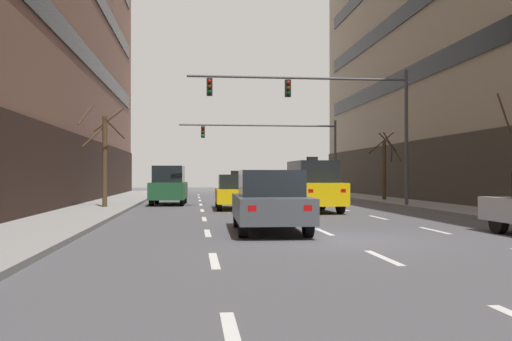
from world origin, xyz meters
TOP-DOWN VIEW (x-y plane):
  - ground_plane at (0.00, 0.00)m, footprint 120.00×120.00m
  - sidewalk_left at (-8.05, 0.00)m, footprint 3.00×80.00m
  - lane_stripe_l1_s2 at (-3.27, -8.00)m, footprint 0.16×2.00m
  - lane_stripe_l1_s3 at (-3.27, -3.00)m, footprint 0.16×2.00m
  - lane_stripe_l1_s4 at (-3.27, 2.00)m, footprint 0.16×2.00m
  - lane_stripe_l1_s5 at (-3.27, 7.00)m, footprint 0.16×2.00m
  - lane_stripe_l1_s6 at (-3.27, 12.00)m, footprint 0.16×2.00m
  - lane_stripe_l1_s7 at (-3.27, 17.00)m, footprint 0.16×2.00m
  - lane_stripe_l1_s8 at (-3.27, 22.00)m, footprint 0.16×2.00m
  - lane_stripe_l1_s9 at (-3.27, 27.00)m, footprint 0.16×2.00m
  - lane_stripe_l1_s10 at (-3.27, 32.00)m, footprint 0.16×2.00m
  - lane_stripe_l2_s3 at (0.00, -3.00)m, footprint 0.16×2.00m
  - lane_stripe_l2_s4 at (0.00, 2.00)m, footprint 0.16×2.00m
  - lane_stripe_l2_s5 at (0.00, 7.00)m, footprint 0.16×2.00m
  - lane_stripe_l2_s6 at (0.00, 12.00)m, footprint 0.16×2.00m
  - lane_stripe_l2_s7 at (0.00, 17.00)m, footprint 0.16×2.00m
  - lane_stripe_l2_s8 at (0.00, 22.00)m, footprint 0.16×2.00m
  - lane_stripe_l2_s9 at (0.00, 27.00)m, footprint 0.16×2.00m
  - lane_stripe_l2_s10 at (0.00, 32.00)m, footprint 0.16×2.00m
  - lane_stripe_l3_s4 at (3.27, 2.00)m, footprint 0.16×2.00m
  - lane_stripe_l3_s5 at (3.27, 7.00)m, footprint 0.16×2.00m
  - lane_stripe_l3_s6 at (3.27, 12.00)m, footprint 0.16×2.00m
  - lane_stripe_l3_s7 at (3.27, 17.00)m, footprint 0.16×2.00m
  - lane_stripe_l3_s8 at (3.27, 22.00)m, footprint 0.16×2.00m
  - lane_stripe_l3_s9 at (3.27, 27.00)m, footprint 0.16×2.00m
  - lane_stripe_l3_s10 at (3.27, 32.00)m, footprint 0.16×2.00m
  - car_driving_0 at (-5.00, 17.26)m, footprint 1.98×4.41m
  - car_driving_1 at (-1.52, 2.12)m, footprint 2.07×4.69m
  - taxi_driving_2 at (1.52, 10.62)m, footprint 2.14×4.68m
  - taxi_driving_3 at (-1.71, 12.80)m, footprint 1.88×4.38m
  - traffic_signal_0 at (3.11, 13.50)m, footprint 11.04×0.35m
  - traffic_signal_1 at (2.93, 27.70)m, footprint 11.78×0.35m
  - street_tree_0 at (7.78, 19.08)m, footprint 1.68×1.83m
  - street_tree_2 at (-7.79, 12.99)m, footprint 2.01×1.99m

SIDE VIEW (x-z plane):
  - ground_plane at x=0.00m, z-range 0.00..0.00m
  - lane_stripe_l1_s2 at x=-3.27m, z-range 0.00..0.01m
  - lane_stripe_l1_s3 at x=-3.27m, z-range 0.00..0.01m
  - lane_stripe_l1_s4 at x=-3.27m, z-range 0.00..0.01m
  - lane_stripe_l1_s5 at x=-3.27m, z-range 0.00..0.01m
  - lane_stripe_l1_s6 at x=-3.27m, z-range 0.00..0.01m
  - lane_stripe_l1_s7 at x=-3.27m, z-range 0.00..0.01m
  - lane_stripe_l1_s8 at x=-3.27m, z-range 0.00..0.01m
  - lane_stripe_l1_s9 at x=-3.27m, z-range 0.00..0.01m
  - lane_stripe_l1_s10 at x=-3.27m, z-range 0.00..0.01m
  - lane_stripe_l2_s3 at x=0.00m, z-range 0.00..0.01m
  - lane_stripe_l2_s4 at x=0.00m, z-range 0.00..0.01m
  - lane_stripe_l2_s5 at x=0.00m, z-range 0.00..0.01m
  - lane_stripe_l2_s6 at x=0.00m, z-range 0.00..0.01m
  - lane_stripe_l2_s7 at x=0.00m, z-range 0.00..0.01m
  - lane_stripe_l2_s8 at x=0.00m, z-range 0.00..0.01m
  - lane_stripe_l2_s9 at x=0.00m, z-range 0.00..0.01m
  - lane_stripe_l2_s10 at x=0.00m, z-range 0.00..0.01m
  - lane_stripe_l3_s4 at x=3.27m, z-range 0.00..0.01m
  - lane_stripe_l3_s5 at x=3.27m, z-range 0.00..0.01m
  - lane_stripe_l3_s6 at x=3.27m, z-range 0.00..0.01m
  - lane_stripe_l3_s7 at x=3.27m, z-range 0.00..0.01m
  - lane_stripe_l3_s8 at x=3.27m, z-range 0.00..0.01m
  - lane_stripe_l3_s9 at x=3.27m, z-range 0.00..0.01m
  - lane_stripe_l3_s10 at x=3.27m, z-range 0.00..0.01m
  - sidewalk_left at x=-8.05m, z-range 0.00..0.14m
  - taxi_driving_3 at x=-1.71m, z-range -0.10..1.71m
  - car_driving_1 at x=-1.52m, z-range -0.01..1.73m
  - car_driving_0 at x=-5.00m, z-range 0.00..2.10m
  - taxi_driving_2 at x=1.52m, z-range -0.10..2.31m
  - street_tree_0 at x=7.78m, z-range 0.06..4.18m
  - street_tree_2 at x=-7.79m, z-range 0.06..4.92m
  - traffic_signal_1 at x=2.93m, z-range 1.40..6.99m
  - traffic_signal_0 at x=3.11m, z-range 1.66..8.40m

